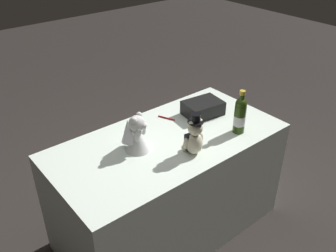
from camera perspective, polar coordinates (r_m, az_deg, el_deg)
name	(u,v)px	position (r m, az deg, el deg)	size (l,w,h in m)	color
ground_plane	(168,227)	(2.90, 0.00, -15.30)	(12.00, 12.00, 0.00)	#2D2826
reception_table	(168,186)	(2.63, 0.00, -9.32)	(1.55, 0.78, 0.79)	white
teddy_bear_groom	(194,137)	(2.21, 4.05, -1.75)	(0.14, 0.13, 0.27)	beige
teddy_bear_bride	(135,134)	(2.25, -5.09, -1.22)	(0.19, 0.21, 0.25)	white
champagne_bottle	(240,115)	(2.45, 11.06, 1.70)	(0.08, 0.08, 0.30)	#2A410F
signing_pen	(167,118)	(2.61, -0.12, 1.21)	(0.06, 0.13, 0.01)	maroon
gift_case_black	(203,108)	(2.66, 5.40, 2.79)	(0.29, 0.23, 0.10)	black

